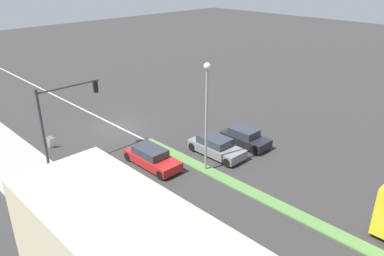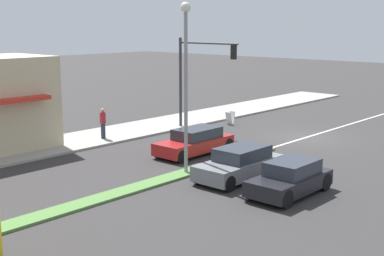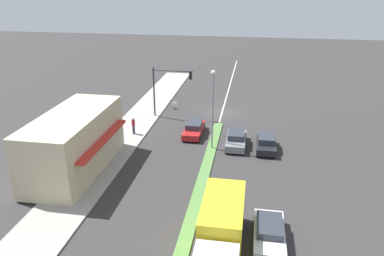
{
  "view_description": "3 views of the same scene",
  "coord_description": "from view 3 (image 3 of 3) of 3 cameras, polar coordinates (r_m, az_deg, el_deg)",
  "views": [
    {
      "loc": [
        16.27,
        25.73,
        12.86
      ],
      "look_at": [
        -1.59,
        7.51,
        1.75
      ],
      "focal_mm": 35.0,
      "sensor_mm": 36.0,
      "label": 1
    },
    {
      "loc": [
        -15.55,
        27.3,
        6.57
      ],
      "look_at": [
        -0.96,
        11.11,
        2.31
      ],
      "focal_mm": 50.0,
      "sensor_mm": 36.0,
      "label": 2
    },
    {
      "loc": [
        -3.53,
        42.18,
        14.89
      ],
      "look_at": [
        1.7,
        11.52,
        2.38
      ],
      "focal_mm": 35.0,
      "sensor_mm": 36.0,
      "label": 3
    }
  ],
  "objects": [
    {
      "name": "ground_plane",
      "position": [
        28.61,
        1.19,
        -9.45
      ],
      "size": [
        160.0,
        160.0,
        0.0
      ],
      "primitive_type": "plane",
      "color": "#333030"
    },
    {
      "name": "suv_grey",
      "position": [
        35.75,
        6.74,
        -1.71
      ],
      "size": [
        1.82,
        4.31,
        1.38
      ],
      "color": "slate",
      "rests_on": "ground"
    },
    {
      "name": "traffic_signal_main",
      "position": [
        42.06,
        -3.97,
        6.71
      ],
      "size": [
        4.59,
        0.34,
        5.6
      ],
      "color": "#333338",
      "rests_on": "sidewalk_right"
    },
    {
      "name": "van_white",
      "position": [
        23.79,
        11.68,
        -15.46
      ],
      "size": [
        1.85,
        4.39,
        1.3
      ],
      "color": "silver",
      "rests_on": "ground"
    },
    {
      "name": "lane_marking_center",
      "position": [
        44.87,
        4.62,
        2.46
      ],
      "size": [
        0.16,
        60.0,
        0.01
      ],
      "primitive_type": "cube",
      "color": "beige",
      "rests_on": "ground"
    },
    {
      "name": "warning_aframe_sign",
      "position": [
        45.84,
        -2.7,
        3.49
      ],
      "size": [
        0.45,
        0.53,
        0.84
      ],
      "color": "silver",
      "rests_on": "ground"
    },
    {
      "name": "street_lamp",
      "position": [
        33.49,
        3.18,
        4.3
      ],
      "size": [
        0.44,
        0.44,
        7.37
      ],
      "color": "gray",
      "rests_on": "median_strip"
    },
    {
      "name": "sedan_dark",
      "position": [
        35.33,
        11.23,
        -2.31
      ],
      "size": [
        1.74,
        3.83,
        1.35
      ],
      "color": "black",
      "rests_on": "ground"
    },
    {
      "name": "delivery_truck",
      "position": [
        22.24,
        4.44,
        -15.28
      ],
      "size": [
        2.44,
        7.5,
        2.87
      ],
      "color": "silver",
      "rests_on": "ground"
    },
    {
      "name": "hatchback_red",
      "position": [
        38.05,
        0.3,
        -0.1
      ],
      "size": [
        1.75,
        4.45,
        1.32
      ],
      "color": "#AD1E1E",
      "rests_on": "ground"
    },
    {
      "name": "sidewalk_right",
      "position": [
        30.62,
        -16.03,
        -8.0
      ],
      "size": [
        4.0,
        73.0,
        0.12
      ],
      "primitive_type": "cube",
      "color": "#9E9B93",
      "rests_on": "ground"
    },
    {
      "name": "pedestrian",
      "position": [
        38.27,
        -8.92,
        0.4
      ],
      "size": [
        0.34,
        0.34,
        1.73
      ],
      "color": "#282D42",
      "rests_on": "sidewalk_right"
    },
    {
      "name": "building_corner_store",
      "position": [
        31.77,
        -17.45,
        -2.08
      ],
      "size": [
        5.04,
        10.83,
        4.8
      ],
      "color": "#C6B793",
      "rests_on": "sidewalk_right"
    }
  ]
}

